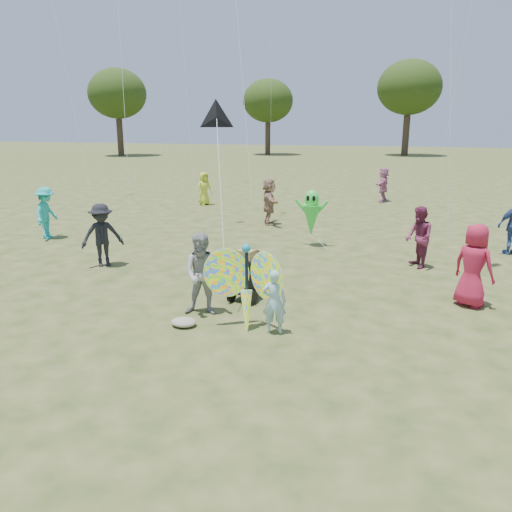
{
  "coord_description": "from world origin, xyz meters",
  "views": [
    {
      "loc": [
        2.6,
        -7.75,
        3.67
      ],
      "look_at": [
        -0.2,
        1.5,
        1.1
      ],
      "focal_mm": 35.0,
      "sensor_mm": 36.0,
      "label": 1
    }
  ],
  "objects": [
    {
      "name": "ground",
      "position": [
        0.0,
        0.0,
        0.0
      ],
      "size": [
        160.0,
        160.0,
        0.0
      ],
      "primitive_type": "plane",
      "color": "#51592B",
      "rests_on": "ground"
    },
    {
      "name": "child_girl",
      "position": [
        0.48,
        0.37,
        0.6
      ],
      "size": [
        0.48,
        0.36,
        1.19
      ],
      "primitive_type": "imported",
      "rotation": [
        0.0,
        0.0,
        3.32
      ],
      "color": "#92C4CF",
      "rests_on": "ground"
    },
    {
      "name": "adult_man",
      "position": [
        -1.09,
        0.87,
        0.82
      ],
      "size": [
        0.9,
        0.76,
        1.64
      ],
      "primitive_type": "imported",
      "rotation": [
        0.0,
        0.0,
        0.19
      ],
      "color": "#95969A",
      "rests_on": "ground"
    },
    {
      "name": "grey_bag",
      "position": [
        -1.22,
        0.18,
        0.08
      ],
      "size": [
        0.48,
        0.4,
        0.15
      ],
      "primitive_type": "ellipsoid",
      "color": "gray",
      "rests_on": "ground"
    },
    {
      "name": "crowd_a",
      "position": [
        4.03,
        2.9,
        0.87
      ],
      "size": [
        1.01,
        0.94,
        1.73
      ],
      "primitive_type": "imported",
      "rotation": [
        0.0,
        0.0,
        2.53
      ],
      "color": "#AA1B38",
      "rests_on": "ground"
    },
    {
      "name": "crowd_b",
      "position": [
        -4.98,
        3.32,
        0.83
      ],
      "size": [
        1.22,
        1.18,
        1.67
      ],
      "primitive_type": "imported",
      "rotation": [
        0.0,
        0.0,
        0.73
      ],
      "color": "black",
      "rests_on": "ground"
    },
    {
      "name": "crowd_d",
      "position": [
        -2.28,
        10.06,
        0.86
      ],
      "size": [
        1.05,
        1.68,
        1.73
      ],
      "primitive_type": "imported",
      "rotation": [
        0.0,
        0.0,
        1.94
      ],
      "color": "#A57C65",
      "rests_on": "ground"
    },
    {
      "name": "crowd_e",
      "position": [
        2.99,
        5.59,
        0.81
      ],
      "size": [
        0.85,
        0.95,
        1.61
      ],
      "primitive_type": "imported",
      "rotation": [
        0.0,
        0.0,
        5.08
      ],
      "color": "maroon",
      "rests_on": "ground"
    },
    {
      "name": "crowd_g",
      "position": [
        -6.4,
        13.69,
        0.76
      ],
      "size": [
        0.83,
        0.88,
        1.51
      ],
      "primitive_type": "imported",
      "rotation": [
        0.0,
        0.0,
        0.9
      ],
      "color": "#C7D632",
      "rests_on": "ground"
    },
    {
      "name": "crowd_i",
      "position": [
        -8.63,
        5.67,
        0.84
      ],
      "size": [
        0.81,
        1.18,
        1.69
      ],
      "primitive_type": "imported",
      "rotation": [
        0.0,
        0.0,
        1.75
      ],
      "color": "#1FADA9",
      "rests_on": "ground"
    },
    {
      "name": "crowd_j",
      "position": [
        1.49,
        17.17,
        0.82
      ],
      "size": [
        0.66,
        1.57,
        1.65
      ],
      "primitive_type": "imported",
      "rotation": [
        0.0,
        0.0,
        4.59
      ],
      "color": "#BD6C99",
      "rests_on": "ground"
    },
    {
      "name": "jogging_stroller",
      "position": [
        -0.55,
        2.04,
        0.61
      ],
      "size": [
        0.67,
        1.11,
        1.09
      ],
      "rotation": [
        0.0,
        0.0,
        -0.26
      ],
      "color": "black",
      "rests_on": "ground"
    },
    {
      "name": "butterfly_kite",
      "position": [
        -0.07,
        0.45,
        0.81
      ],
      "size": [
        1.74,
        0.75,
        1.79
      ],
      "color": "#F82762",
      "rests_on": "ground"
    },
    {
      "name": "delta_kite_rig",
      "position": [
        -1.42,
        2.62,
        3.77
      ],
      "size": [
        1.2,
        1.99,
        2.89
      ],
      "color": "black",
      "rests_on": "ground"
    },
    {
      "name": "alien_kite",
      "position": [
        -0.14,
        7.15,
        0.97
      ],
      "size": [
        1.12,
        0.69,
        1.74
      ],
      "color": "#34DF43",
      "rests_on": "ground"
    },
    {
      "name": "tree_line",
      "position": [
        3.67,
        44.99,
        6.86
      ],
      "size": [
        91.78,
        33.6,
        10.79
      ],
      "color": "#3A2D21",
      "rests_on": "ground"
    }
  ]
}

